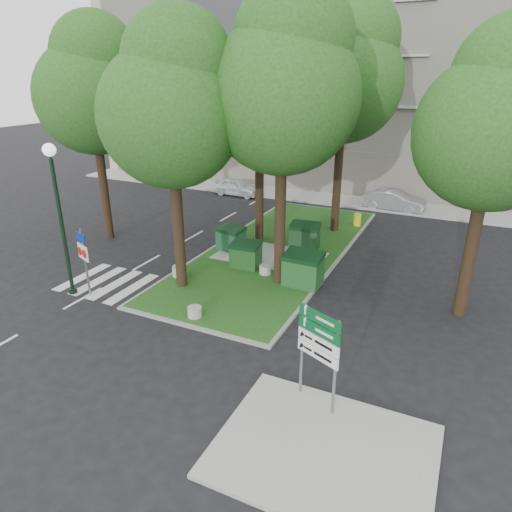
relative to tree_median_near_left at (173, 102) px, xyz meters
The scene contains 26 objects.
ground 7.88m from the tree_median_near_left, 61.12° to the right, with size 120.00×120.00×0.00m, color black.
median_island 9.27m from the tree_median_near_left, 70.64° to the left, with size 6.00×16.00×0.12m, color #174213.
median_kerb 9.28m from the tree_median_near_left, 70.64° to the left, with size 6.30×16.30×0.10m, color gray.
sidewalk_corner 12.33m from the tree_median_near_left, 37.45° to the right, with size 5.00×4.00×0.12m, color #999993.
building_sidewalk 17.57m from the tree_median_near_left, 84.94° to the left, with size 42.00×3.00×0.12m, color #999993.
zebra_crossing 7.75m from the tree_median_near_left, 155.64° to the right, with size 5.00×3.00×0.01m, color silver.
apartment_building 23.49m from the tree_median_near_left, 86.55° to the left, with size 41.00×12.00×16.00m, color tan.
tree_median_near_left is the anchor object (origin of this frame).
tree_median_near_right 4.09m from the tree_median_near_left, 29.74° to the left, with size 5.60×5.60×11.46m.
tree_median_mid 6.53m from the tree_median_near_left, 85.60° to the left, with size 4.80×4.80×9.99m.
tree_median_far 10.24m from the tree_median_near_left, 68.72° to the left, with size 5.80×5.80×11.93m.
tree_street_left 7.83m from the tree_median_near_left, 153.43° to the left, with size 5.40×5.40×11.00m.
tree_street_right 10.80m from the tree_median_near_left, 13.39° to the left, with size 5.00×5.00×10.06m.
dumpster_a 7.90m from the tree_median_near_left, 91.80° to the left, with size 1.47×1.16×1.22m.
dumpster_b 7.31m from the tree_median_near_left, 61.84° to the left, with size 1.35×0.98×1.21m.
dumpster_c 9.44m from the tree_median_near_left, 63.17° to the left, with size 1.53×1.15×1.33m.
dumpster_d 8.13m from the tree_median_near_left, 25.37° to the left, with size 1.59×1.13×1.45m.
bollard_left 7.04m from the tree_median_near_left, 136.58° to the left, with size 0.62×0.62×0.44m, color #9F9F9A.
bollard_right 7.53m from the tree_median_near_left, 48.82° to the right, with size 0.52×0.52×0.37m, color #A6A6A1.
bollard_mid 7.85m from the tree_median_near_left, 43.55° to the left, with size 0.52×0.52×0.37m, color #ADADA7.
litter_bin 13.55m from the tree_median_near_left, 66.97° to the left, with size 0.41×0.41×0.71m, color yellow.
street_lamp 5.73m from the tree_median_near_left, 147.78° to the right, with size 0.47×0.47×5.96m.
traffic_sign_pole 6.69m from the tree_median_near_left, 144.19° to the right, with size 0.79×0.36×2.79m.
directional_sign 10.08m from the tree_median_near_left, 32.35° to the right, with size 1.26×0.60×2.72m.
car_white 16.57m from the tree_median_near_left, 109.31° to the left, with size 1.46×3.62×1.23m, color silver.
car_silver 17.63m from the tree_median_near_left, 69.11° to the left, with size 1.35×3.86×1.27m, color #93959A.
Camera 1 is at (8.56, -11.58, 8.35)m, focal length 32.00 mm.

